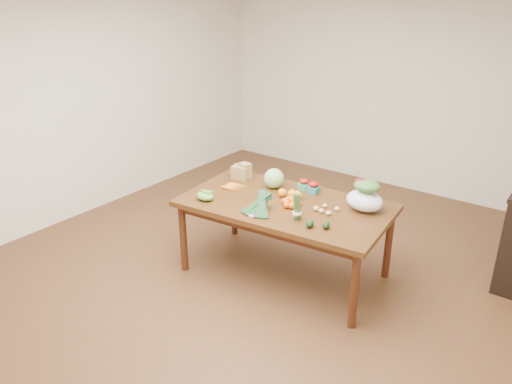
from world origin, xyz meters
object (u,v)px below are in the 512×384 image
Objects in this scene: kale_bunch at (257,205)px; asparagus_bundle at (297,207)px; dining_table at (285,239)px; mandarin_cluster at (291,201)px; salad_bag at (365,197)px; cabbage at (274,178)px; paper_bag at (241,171)px.

kale_bunch is 0.37m from asparagus_bundle.
dining_table is 10.57× the size of mandarin_cluster.
salad_bag is (0.72, 0.62, 0.05)m from kale_bunch.
paper_bag is at bearing 178.89° from cabbage.
cabbage is 0.75m from asparagus_bundle.
paper_bag is 0.69× the size of salad_bag.
asparagus_bundle is (1.00, -0.49, 0.04)m from paper_bag.
salad_bag reaches higher than mandarin_cluster.
dining_table is 5.67× the size of salad_bag.
dining_table is 0.57m from kale_bunch.
cabbage is at bearing -1.11° from paper_bag.
mandarin_cluster is 0.72× the size of asparagus_bundle.
asparagus_bundle is (0.28, -0.24, 0.50)m from dining_table.
salad_bag is at bearing 2.62° from cabbage.
kale_bunch is (0.23, -0.58, -0.02)m from cabbage.
kale_bunch is 1.60× the size of asparagus_bundle.
salad_bag is (0.95, 0.04, 0.03)m from cabbage.
mandarin_cluster is at bearing -152.16° from salad_bag.
salad_bag is at bearing 1.48° from paper_bag.
mandarin_cluster reaches higher than dining_table.
kale_bunch is (-0.07, -0.34, 0.45)m from dining_table.
cabbage is 0.46m from mandarin_cluster.
mandarin_cluster is at bearing 126.86° from asparagus_bundle.
paper_bag is at bearing 155.39° from dining_table.
dining_table is 0.62m from asparagus_bundle.
salad_bag reaches higher than paper_bag.
cabbage reaches higher than mandarin_cluster.
dining_table is 0.87m from salad_bag.
asparagus_bundle reaches higher than kale_bunch.
asparagus_bundle is 0.74× the size of salad_bag.
kale_bunch is at bearing -170.31° from asparagus_bundle.
cabbage reaches higher than kale_bunch.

